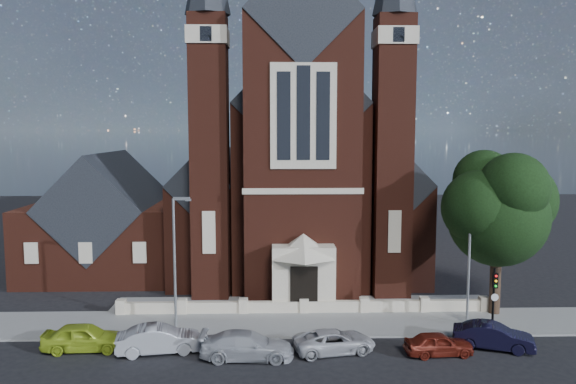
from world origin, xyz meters
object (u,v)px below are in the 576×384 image
at_px(car_dark_red, 439,344).
at_px(church, 295,172).
at_px(car_lime_van, 84,337).
at_px(traffic_signal, 494,292).
at_px(car_silver_b, 247,345).
at_px(street_lamp_left, 176,254).
at_px(parish_hall, 109,226).
at_px(car_silver_a, 159,339).
at_px(street_tree, 501,211).
at_px(street_lamp_right, 471,253).
at_px(car_navy, 493,336).
at_px(car_white_suv, 334,341).

bearing_deg(car_dark_red, church, 12.21).
relative_size(car_lime_van, car_dark_red, 1.21).
height_order(traffic_signal, car_silver_b, traffic_signal).
relative_size(street_lamp_left, traffic_signal, 2.02).
relative_size(parish_hall, car_silver_a, 2.67).
bearing_deg(car_silver_b, street_tree, -65.79).
bearing_deg(car_lime_van, car_dark_red, -96.15).
xyz_separation_m(street_lamp_right, traffic_signal, (0.91, -1.57, -2.02)).
bearing_deg(car_silver_a, street_lamp_right, -88.18).
bearing_deg(car_silver_a, car_navy, -99.73).
bearing_deg(car_white_suv, car_silver_b, 87.61).
relative_size(parish_hall, street_lamp_left, 1.51).
xyz_separation_m(traffic_signal, car_white_suv, (-9.69, -2.44, -1.96)).
bearing_deg(church, traffic_signal, -61.80).
bearing_deg(church, parish_hall, -162.84).
bearing_deg(street_tree, church, 126.17).
relative_size(car_lime_van, car_navy, 1.02).
distance_m(parish_hall, traffic_signal, 31.20).
xyz_separation_m(street_lamp_right, car_white_suv, (-8.78, -4.01, -3.98)).
height_order(street_lamp_left, traffic_signal, street_lamp_left).
xyz_separation_m(street_lamp_left, traffic_signal, (18.91, -1.57, -2.02)).
bearing_deg(street_lamp_right, car_navy, -88.85).
distance_m(church, car_lime_van, 26.63).
height_order(parish_hall, car_silver_a, parish_hall).
distance_m(car_silver_b, car_navy, 13.63).
distance_m(church, car_dark_red, 25.61).
bearing_deg(car_dark_red, parish_hall, 46.86).
relative_size(traffic_signal, car_navy, 0.92).
bearing_deg(parish_hall, car_silver_a, -66.49).
distance_m(parish_hall, car_dark_red, 29.64).
xyz_separation_m(parish_hall, street_tree, (28.60, -12.29, 2.95)).
distance_m(street_lamp_left, car_navy, 18.86).
xyz_separation_m(car_dark_red, car_navy, (3.29, 0.79, 0.09)).
xyz_separation_m(street_lamp_left, car_silver_a, (-0.33, -3.84, -3.85)).
height_order(traffic_signal, car_lime_van, traffic_signal).
height_order(car_lime_van, car_navy, car_lime_van).
bearing_deg(car_white_suv, traffic_signal, -87.10).
distance_m(traffic_signal, car_navy, 2.99).
bearing_deg(car_lime_van, church, -31.86).
bearing_deg(traffic_signal, car_silver_a, -173.29).
distance_m(parish_hall, car_white_suv, 25.21).
bearing_deg(street_lamp_left, parish_hall, 120.02).
bearing_deg(street_tree, street_lamp_left, -175.24).
xyz_separation_m(parish_hall, car_dark_red, (22.88, -18.54, -3.39)).
distance_m(parish_hall, car_lime_van, 18.05).
xyz_separation_m(car_lime_van, car_navy, (22.60, -0.35, -0.04)).
bearing_deg(car_silver_a, car_lime_van, 74.00).
bearing_deg(car_white_suv, street_tree, -74.35).
bearing_deg(car_white_suv, car_lime_van, 76.21).
bearing_deg(car_navy, church, 43.38).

